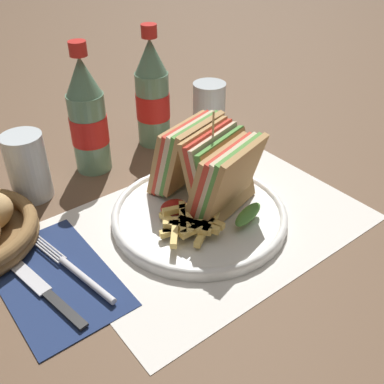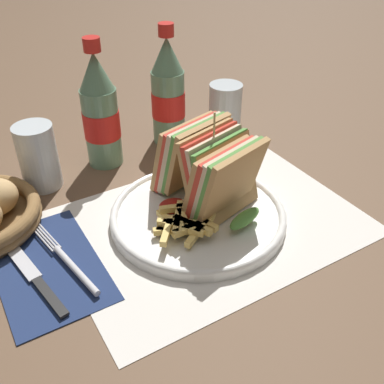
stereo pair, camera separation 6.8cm
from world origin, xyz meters
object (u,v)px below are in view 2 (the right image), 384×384
at_px(coke_bottle_near, 100,113).
at_px(coke_bottle_far, 168,94).
at_px(glass_near, 225,115).
at_px(plate_main, 199,214).
at_px(glass_far, 39,161).
at_px(fork, 70,264).
at_px(knife, 30,271).
at_px(club_sandwich, 211,170).

bearing_deg(coke_bottle_near, coke_bottle_far, 5.89).
xyz_separation_m(coke_bottle_near, coke_bottle_far, (0.14, 0.01, 0.00)).
bearing_deg(coke_bottle_near, glass_near, -7.48).
height_order(plate_main, glass_far, glass_far).
bearing_deg(fork, glass_near, 18.09).
bearing_deg(coke_bottle_far, knife, -145.02).
relative_size(coke_bottle_near, glass_far, 2.04).
bearing_deg(glass_far, coke_bottle_near, 8.47).
relative_size(club_sandwich, knife, 1.03).
bearing_deg(glass_far, glass_near, -2.18).
relative_size(coke_bottle_far, glass_far, 2.04).
bearing_deg(glass_near, coke_bottle_near, 172.52).
relative_size(knife, glass_far, 1.78).
relative_size(club_sandwich, glass_near, 1.83).
height_order(club_sandwich, coke_bottle_far, coke_bottle_far).
bearing_deg(knife, coke_bottle_far, 25.30).
bearing_deg(glass_near, fork, -152.24).
distance_m(coke_bottle_near, glass_near, 0.25).
bearing_deg(club_sandwich, glass_far, 135.30).
bearing_deg(glass_far, fork, -97.03).
height_order(fork, coke_bottle_far, coke_bottle_far).
xyz_separation_m(plate_main, coke_bottle_far, (0.09, 0.25, 0.09)).
relative_size(club_sandwich, coke_bottle_near, 0.89).
bearing_deg(club_sandwich, fork, -176.37).
bearing_deg(knife, plate_main, -12.95).
distance_m(fork, glass_far, 0.22).
relative_size(plate_main, glass_far, 2.40).
bearing_deg(coke_bottle_far, plate_main, -108.88).
bearing_deg(fork, coke_bottle_near, 48.38).
xyz_separation_m(plate_main, knife, (-0.25, 0.01, -0.00)).
height_order(club_sandwich, knife, club_sandwich).
bearing_deg(knife, glass_far, 59.95).
bearing_deg(plate_main, club_sandwich, 25.22).
relative_size(coke_bottle_near, glass_near, 2.04).
height_order(coke_bottle_far, glass_far, coke_bottle_far).
relative_size(plate_main, club_sandwich, 1.32).
bearing_deg(fork, plate_main, -9.47).
xyz_separation_m(glass_near, glass_far, (-0.36, 0.01, -0.00)).
height_order(knife, coke_bottle_near, coke_bottle_near).
relative_size(plate_main, coke_bottle_near, 1.18).
relative_size(plate_main, knife, 1.35).
bearing_deg(coke_bottle_near, plate_main, -76.74).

